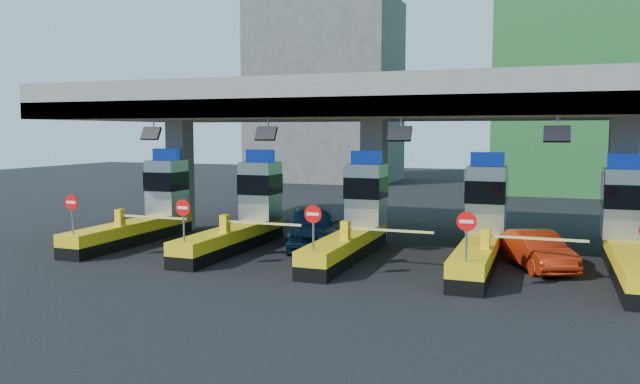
% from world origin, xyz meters
% --- Properties ---
extents(ground, '(120.00, 120.00, 0.00)m').
position_xyz_m(ground, '(0.00, 0.00, 0.00)').
color(ground, black).
rests_on(ground, ground).
extents(toll_canopy, '(28.00, 12.09, 7.00)m').
position_xyz_m(toll_canopy, '(0.00, 2.87, 6.13)').
color(toll_canopy, slate).
rests_on(toll_canopy, ground).
extents(toll_lane_far_left, '(4.43, 8.00, 4.16)m').
position_xyz_m(toll_lane_far_left, '(-10.00, 0.28, 1.40)').
color(toll_lane_far_left, black).
rests_on(toll_lane_far_left, ground).
extents(toll_lane_left, '(4.43, 8.00, 4.16)m').
position_xyz_m(toll_lane_left, '(-5.00, 0.28, 1.40)').
color(toll_lane_left, black).
rests_on(toll_lane_left, ground).
extents(toll_lane_center, '(4.43, 8.00, 4.16)m').
position_xyz_m(toll_lane_center, '(0.00, 0.28, 1.40)').
color(toll_lane_center, black).
rests_on(toll_lane_center, ground).
extents(toll_lane_right, '(4.43, 8.00, 4.16)m').
position_xyz_m(toll_lane_right, '(5.00, 0.28, 1.40)').
color(toll_lane_right, black).
rests_on(toll_lane_right, ground).
extents(toll_lane_far_right, '(4.43, 8.00, 4.16)m').
position_xyz_m(toll_lane_far_right, '(10.00, 0.28, 1.40)').
color(toll_lane_far_right, black).
rests_on(toll_lane_far_right, ground).
extents(bg_building_scaffold, '(18.00, 12.00, 28.00)m').
position_xyz_m(bg_building_scaffold, '(12.00, 32.00, 14.00)').
color(bg_building_scaffold, '#1E5926').
rests_on(bg_building_scaffold, ground).
extents(bg_building_concrete, '(14.00, 10.00, 18.00)m').
position_xyz_m(bg_building_concrete, '(-14.00, 36.00, 9.00)').
color(bg_building_concrete, '#4C4C49').
rests_on(bg_building_concrete, ground).
extents(van, '(3.96, 5.82, 1.84)m').
position_xyz_m(van, '(-2.15, 0.96, 0.92)').
color(van, black).
rests_on(van, ground).
extents(red_car, '(3.01, 4.35, 1.36)m').
position_xyz_m(red_car, '(7.00, -0.10, 0.68)').
color(red_car, '#A3240C').
rests_on(red_car, ground).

